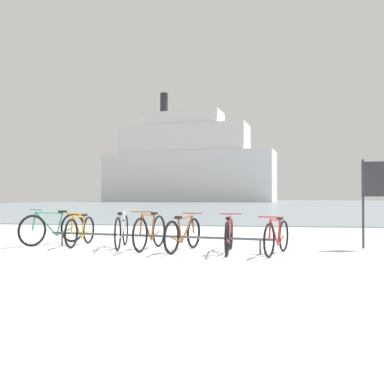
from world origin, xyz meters
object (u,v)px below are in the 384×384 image
Objects in this scene: bicycle_0 at (53,228)px; bicycle_6 at (277,237)px; bicycle_5 at (229,235)px; ferry_ship at (187,165)px; bicycle_2 at (122,231)px; bicycle_3 at (150,232)px; bicycle_1 at (80,231)px; info_sign at (375,188)px; bicycle_4 at (183,234)px.

bicycle_0 is 5.16m from bicycle_6.
bicycle_0 is at bearing 167.94° from bicycle_5.
ferry_ship is (-13.13, 82.32, 7.99)m from bicycle_5.
bicycle_2 is at bearing -82.49° from ferry_ship.
bicycle_3 is at bearing -14.33° from bicycle_0.
bicycle_1 is 6.55m from info_sign.
ferry_ship is (-12.20, 82.23, 7.98)m from bicycle_4.
bicycle_3 is at bearing 171.01° from bicycle_6.
bicycle_1 is 1.77m from bicycle_3.
info_sign is at bearing 6.35° from bicycle_2.
ferry_ship reaches higher than info_sign.
bicycle_2 is 1.02× the size of bicycle_4.
bicycle_6 is at bearing -10.94° from bicycle_1.
bicycle_0 is at bearing 166.16° from bicycle_4.
bicycle_5 is (2.34, -0.44, -0.03)m from bicycle_2.
bicycle_3 is 0.87× the size of info_sign.
bicycle_2 is 1.01× the size of bicycle_3.
bicycle_1 is 0.92× the size of bicycle_5.
bicycle_3 is 0.04× the size of ferry_ship.
bicycle_5 is at bearing -8.65° from bicycle_3.
bicycle_0 is 0.98× the size of bicycle_4.
bicycle_3 is at bearing 167.79° from bicycle_4.
bicycle_5 is at bearing -5.81° from bicycle_4.
bicycle_5 is 3.39m from info_sign.
ferry_ship reaches higher than bicycle_6.
bicycle_2 reaches higher than bicycle_5.
bicycle_2 is (1.05, -0.24, 0.03)m from bicycle_1.
bicycle_3 is (2.47, -0.63, -0.00)m from bicycle_0.
bicycle_3 is 4.90m from info_sign.
ferry_ship is at bearing 99.67° from bicycle_6.
ferry_ship is at bearing 98.44° from bicycle_4.
bicycle_6 is at bearing -9.59° from bicycle_5.
bicycle_3 is at bearing -82.05° from ferry_ship.
ferry_ship reaches higher than bicycle_2.
bicycle_4 is at bearing -13.84° from bicycle_0.
bicycle_3 is at bearing -15.49° from bicycle_2.
info_sign is (7.22, 0.16, 0.92)m from bicycle_0.
ferry_ship is at bearing 96.30° from bicycle_0.
bicycle_5 is 1.14× the size of bicycle_6.
bicycle_6 is (2.59, -0.41, -0.03)m from bicycle_3.
bicycle_1 is 3.46m from bicycle_5.
info_sign reaches higher than bicycle_5.
info_sign is at bearing 1.27° from bicycle_0.
bicycle_0 is 4.23m from bicycle_5.
bicycle_6 is at bearing -7.69° from bicycle_4.
bicycle_0 is 0.96× the size of bicycle_2.
bicycle_6 is (5.06, -1.04, -0.03)m from bicycle_0.
bicycle_5 is at bearing -161.27° from info_sign.
bicycle_2 is 3.32m from bicycle_6.
bicycle_0 and bicycle_2 have the same top height.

